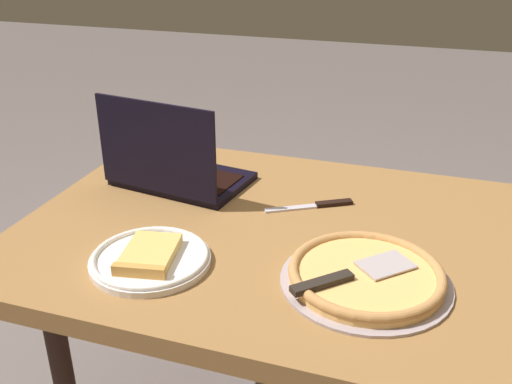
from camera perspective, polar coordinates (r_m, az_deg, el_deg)
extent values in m
cube|color=olive|center=(1.31, 1.50, -4.35)|extent=(1.12, 0.85, 0.04)
cylinder|color=#301F19|center=(1.76, 15.85, -10.91)|extent=(0.04, 0.04, 0.68)
cylinder|color=#301F19|center=(1.88, -5.74, -7.31)|extent=(0.04, 0.04, 0.68)
cube|color=black|center=(1.53, -7.21, 1.35)|extent=(0.36, 0.26, 0.02)
cube|color=black|center=(1.52, -7.23, 1.71)|extent=(0.31, 0.17, 0.00)
cube|color=black|center=(1.40, -9.97, 4.31)|extent=(0.33, 0.06, 0.23)
cube|color=black|center=(1.40, -9.92, 4.34)|extent=(0.30, 0.05, 0.20)
cylinder|color=white|center=(1.18, -10.46, -6.72)|extent=(0.24, 0.24, 0.01)
torus|color=white|center=(1.18, -10.50, -6.31)|extent=(0.24, 0.24, 0.01)
cube|color=#E8B75E|center=(1.17, -10.52, -6.01)|extent=(0.12, 0.16, 0.02)
cube|color=gold|center=(1.12, -11.56, -7.77)|extent=(0.11, 0.04, 0.03)
cylinder|color=#A99A9F|center=(1.13, 10.83, -8.74)|extent=(0.33, 0.33, 0.01)
cylinder|color=#F0B463|center=(1.12, 10.88, -8.22)|extent=(0.29, 0.29, 0.02)
torus|color=tan|center=(1.11, 10.92, -7.83)|extent=(0.30, 0.30, 0.02)
cube|color=#B5A8AA|center=(1.14, 12.77, -7.06)|extent=(0.12, 0.12, 0.00)
cube|color=black|center=(1.06, 6.60, -8.96)|extent=(0.11, 0.11, 0.01)
cube|color=silver|center=(1.38, 4.21, -1.56)|extent=(0.15, 0.10, 0.00)
cube|color=black|center=(1.40, 7.76, -1.11)|extent=(0.09, 0.06, 0.01)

